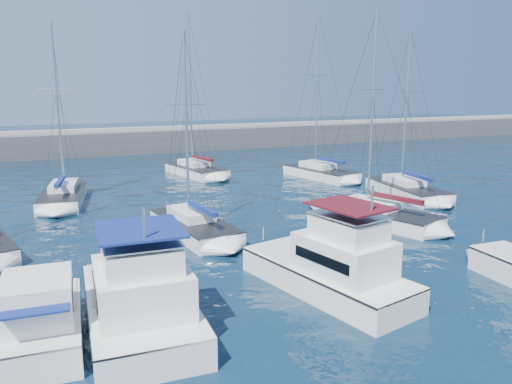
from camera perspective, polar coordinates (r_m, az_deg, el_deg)
name	(u,v)px	position (r m, az deg, el deg)	size (l,w,h in m)	color
ground	(306,294)	(23.11, 5.75, -11.48)	(220.00, 220.00, 0.00)	black
breakwater	(122,145)	(71.65, -15.03, 5.19)	(160.00, 6.00, 4.45)	#424244
motor_yacht_port_outer	(41,322)	(19.98, -23.35, -13.46)	(3.14, 6.09, 3.20)	silver
motor_yacht_port_inner	(141,302)	(19.98, -13.04, -12.13)	(4.35, 8.66, 4.69)	silver
motor_yacht_stbd_inner	(333,269)	(22.90, 8.76, -8.74)	(5.08, 9.22, 4.69)	white
sailboat_mid_c	(194,227)	(31.71, -7.10, -3.93)	(3.97, 8.38, 12.81)	white
sailboat_mid_d	(377,215)	(35.08, 13.67, -2.61)	(5.84, 9.01, 14.28)	silver
sailboat_mid_e	(407,190)	(44.18, 16.84, 0.23)	(4.05, 9.01, 13.91)	white
sailboat_back_a	(64,196)	(42.90, -21.13, -0.41)	(4.45, 9.17, 14.23)	white
sailboat_back_b	(196,170)	(52.28, -6.86, 2.50)	(4.87, 8.76, 16.59)	white
sailboat_back_c	(320,173)	(50.93, 7.37, 2.22)	(4.68, 8.82, 16.36)	white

